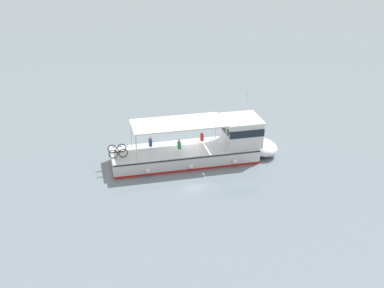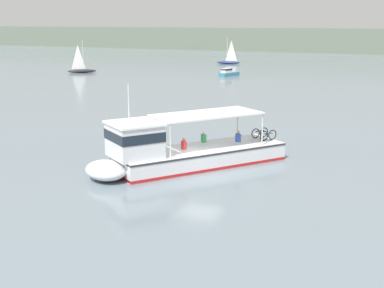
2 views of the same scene
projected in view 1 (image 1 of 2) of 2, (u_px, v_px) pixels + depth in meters
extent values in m
plane|color=slate|center=(191.00, 153.00, 38.83)|extent=(400.00, 400.00, 0.00)
cube|color=silver|center=(184.00, 155.00, 37.22)|extent=(8.87, 10.65, 1.10)
ellipsoid|color=silver|center=(262.00, 147.00, 38.54)|extent=(3.67, 3.50, 1.01)
cube|color=red|center=(184.00, 161.00, 37.41)|extent=(8.90, 10.68, 0.16)
cube|color=#2D2D33|center=(184.00, 149.00, 37.03)|extent=(8.92, 10.69, 0.10)
cube|color=silver|center=(241.00, 131.00, 37.54)|extent=(3.72, 3.70, 1.90)
cube|color=#19232D|center=(241.00, 127.00, 37.40)|extent=(3.80, 3.77, 0.56)
cube|color=white|center=(242.00, 119.00, 37.13)|extent=(3.95, 3.92, 0.12)
cube|color=white|center=(178.00, 123.00, 36.06)|extent=(6.28, 7.17, 0.10)
cylinder|color=silver|center=(216.00, 126.00, 38.39)|extent=(0.08, 0.08, 2.00)
cylinder|color=silver|center=(226.00, 140.00, 35.97)|extent=(0.08, 0.08, 2.00)
cylinder|color=silver|center=(131.00, 134.00, 37.01)|extent=(0.08, 0.08, 2.00)
cylinder|color=silver|center=(136.00, 149.00, 34.59)|extent=(0.08, 0.08, 2.00)
cylinder|color=silver|center=(246.00, 104.00, 36.71)|extent=(0.06, 0.06, 2.20)
sphere|color=white|center=(235.00, 161.00, 36.39)|extent=(0.36, 0.36, 0.36)
sphere|color=white|center=(191.00, 166.00, 35.69)|extent=(0.36, 0.36, 0.36)
sphere|color=white|center=(148.00, 171.00, 35.03)|extent=(0.36, 0.36, 0.36)
torus|color=black|center=(122.00, 148.00, 36.29)|extent=(0.43, 0.57, 0.66)
torus|color=black|center=(112.00, 149.00, 36.15)|extent=(0.43, 0.57, 0.66)
cylinder|color=#1E478C|center=(117.00, 147.00, 36.17)|extent=(0.45, 0.61, 0.06)
torus|color=black|center=(123.00, 153.00, 35.50)|extent=(0.43, 0.57, 0.66)
torus|color=black|center=(113.00, 154.00, 35.35)|extent=(0.43, 0.57, 0.66)
cylinder|color=#232328|center=(118.00, 152.00, 35.37)|extent=(0.45, 0.61, 0.06)
cube|color=#2D4CA5|center=(150.00, 143.00, 36.80)|extent=(0.39, 0.36, 0.52)
sphere|color=tan|center=(150.00, 138.00, 36.65)|extent=(0.20, 0.20, 0.20)
cube|color=#338C4C|center=(179.00, 145.00, 36.39)|extent=(0.39, 0.36, 0.52)
sphere|color=beige|center=(179.00, 141.00, 36.24)|extent=(0.20, 0.20, 0.20)
cube|color=red|center=(202.00, 138.00, 37.69)|extent=(0.39, 0.36, 0.52)
sphere|color=#9E7051|center=(202.00, 133.00, 37.54)|extent=(0.20, 0.20, 0.20)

